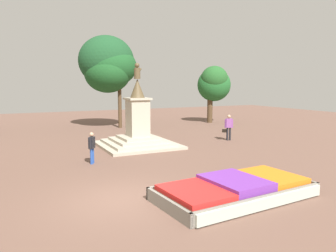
{
  "coord_description": "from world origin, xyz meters",
  "views": [
    {
      "loc": [
        -3.24,
        -10.01,
        3.81
      ],
      "look_at": [
        3.24,
        3.17,
        1.91
      ],
      "focal_mm": 35.0,
      "sensor_mm": 36.0,
      "label": 1
    }
  ],
  "objects_px": {
    "statue_monument": "(138,131)",
    "pedestrian_near_planter": "(92,146)",
    "flower_planter": "(236,190)",
    "pedestrian_with_handbag": "(228,126)"
  },
  "relations": [
    {
      "from": "pedestrian_near_planter",
      "to": "flower_planter",
      "type": "bearing_deg",
      "value": -64.64
    },
    {
      "from": "flower_planter",
      "to": "statue_monument",
      "type": "height_order",
      "value": "statue_monument"
    },
    {
      "from": "statue_monument",
      "to": "pedestrian_near_planter",
      "type": "height_order",
      "value": "statue_monument"
    },
    {
      "from": "flower_planter",
      "to": "statue_monument",
      "type": "relative_size",
      "value": 1.1
    },
    {
      "from": "pedestrian_near_planter",
      "to": "statue_monument",
      "type": "bearing_deg",
      "value": 41.77
    },
    {
      "from": "pedestrian_near_planter",
      "to": "pedestrian_with_handbag",
      "type": "bearing_deg",
      "value": 14.12
    },
    {
      "from": "statue_monument",
      "to": "pedestrian_near_planter",
      "type": "xyz_separation_m",
      "value": [
        -3.56,
        -3.18,
        -0.1
      ]
    },
    {
      "from": "statue_monument",
      "to": "pedestrian_with_handbag",
      "type": "bearing_deg",
      "value": -6.49
    },
    {
      "from": "statue_monument",
      "to": "pedestrian_with_handbag",
      "type": "height_order",
      "value": "statue_monument"
    },
    {
      "from": "pedestrian_with_handbag",
      "to": "pedestrian_near_planter",
      "type": "height_order",
      "value": "pedestrian_with_handbag"
    }
  ]
}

